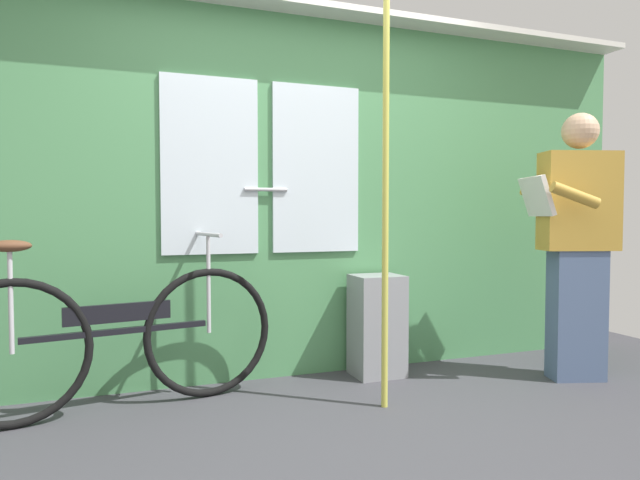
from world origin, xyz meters
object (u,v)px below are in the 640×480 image
at_px(bicycle_near_door, 117,338).
at_px(handrail_pole, 385,194).
at_px(trash_bin_by_wall, 377,325).
at_px(passenger_reading_newspaper, 577,240).

bearing_deg(bicycle_near_door, handrail_pole, -26.65).
bearing_deg(bicycle_near_door, trash_bin_by_wall, -4.71).
distance_m(bicycle_near_door, trash_bin_by_wall, 1.63).
distance_m(bicycle_near_door, passenger_reading_newspaper, 2.87).
relative_size(bicycle_near_door, passenger_reading_newspaper, 1.02).
bearing_deg(trash_bin_by_wall, passenger_reading_newspaper, -23.95).
relative_size(passenger_reading_newspaper, handrail_pole, 0.73).
height_order(bicycle_near_door, passenger_reading_newspaper, passenger_reading_newspaper).
bearing_deg(trash_bin_by_wall, handrail_pole, -111.96).
xyz_separation_m(trash_bin_by_wall, handrail_pole, (-0.23, -0.57, 0.85)).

